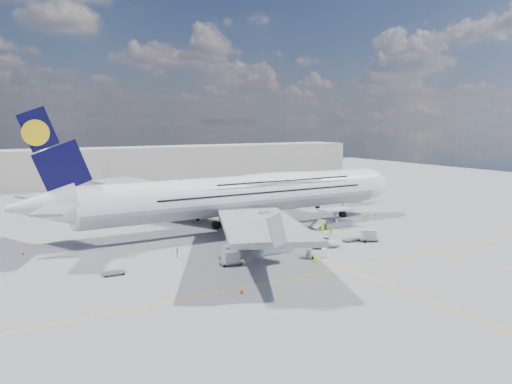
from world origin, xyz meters
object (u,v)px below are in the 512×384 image
catering_truck_outer (93,202)px  cone_wing_left_outer (164,212)px  crew_tug (315,261)px  cargo_loader (334,221)px  dolly_back (113,273)px  dolly_nose_far (369,235)px  airliner (243,194)px  service_van (324,241)px  cone_tail (23,253)px  baggage_tug (317,253)px  cone_wing_right_inner (240,253)px  catering_truck_inner (200,211)px  jet_bridge (329,180)px  cone_wing_left_inner (159,217)px  crew_van (323,226)px  cone_nose (376,214)px  dolly_row_c (258,242)px  dolly_row_b (230,251)px  crew_nose (366,215)px  cone_wing_right_outer (242,291)px  dolly_row_a (231,258)px  crew_loader (331,231)px  crew_wing (177,253)px  dolly_nose_near (351,239)px

catering_truck_outer → cone_wing_left_outer: catering_truck_outer is taller
crew_tug → cargo_loader: bearing=51.4°
dolly_back → dolly_nose_far: (43.18, -3.11, 0.77)m
airliner → cargo_loader: 18.87m
service_van → cone_tail: size_ratio=10.05×
baggage_tug → cone_wing_right_inner: bearing=147.1°
catering_truck_inner → jet_bridge: bearing=-28.0°
cone_wing_left_outer → jet_bridge: bearing=-19.4°
cone_wing_left_inner → crew_van: bearing=-50.6°
cone_nose → cone_wing_right_inner: (-41.95, -14.06, 0.08)m
jet_bridge → crew_van: (-17.09, -19.71, -5.85)m
dolly_row_c → cone_tail: (-33.78, 14.75, -0.78)m
dolly_row_b → crew_tug: dolly_row_b is taller
crew_nose → cone_wing_right_outer: bearing=172.5°
dolly_row_a → crew_loader: 25.84m
crew_van → dolly_row_c: bearing=80.2°
crew_van → cone_nose: size_ratio=4.19×
baggage_tug → catering_truck_inner: bearing=98.9°
crew_tug → crew_loader: bearing=50.9°
service_van → cone_wing_left_outer: (-13.08, 41.67, -0.51)m
dolly_back → dolly_nose_far: dolly_nose_far is taller
dolly_back → cone_wing_left_inner: size_ratio=4.81×
dolly_row_b → cone_wing_left_outer: (4.43, 40.91, -0.82)m
crew_tug → cone_wing_left_outer: 51.56m
service_van → cone_wing_left_inner: (-16.03, 36.68, -0.48)m
service_van → jet_bridge: bearing=35.8°
crew_loader → cone_wing_left_outer: size_ratio=3.24×
dolly_nose_far → cone_nose: (18.41, 17.45, -0.87)m
baggage_tug → crew_van: 19.27m
crew_wing → cone_nose: 51.93m
dolly_row_c → cone_wing_right_inner: (-4.66, -2.40, -0.74)m
catering_truck_inner → cone_wing_right_inner: size_ratio=10.75×
crew_loader → cargo_loader: bearing=96.4°
dolly_row_a → crew_van: (25.65, 11.43, -0.09)m
dolly_nose_far → cone_nose: 25.38m
cone_wing_left_inner → cone_wing_right_inner: bearing=-88.8°
catering_truck_outer → cone_nose: (52.68, -37.75, -1.72)m
airliner → dolly_back: 34.08m
crew_loader → crew_van: 3.87m
crew_loader → dolly_row_c: bearing=-126.0°
crew_loader → cone_nose: size_ratio=3.67×
cargo_loader → dolly_row_a: cargo_loader is taller
dolly_nose_near → crew_van: size_ratio=1.47×
crew_loader → cone_wing_right_outer: 34.85m
service_van → cone_wing_right_outer: service_van is taller
baggage_tug → cone_wing_left_outer: (-7.18, 47.26, -0.53)m
dolly_nose_near → catering_truck_outer: 62.28m
cone_wing_left_inner → cone_wing_right_outer: size_ratio=0.97×
jet_bridge → baggage_tug: (-29.65, -34.31, -6.06)m
catering_truck_outer → crew_wing: catering_truck_outer is taller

